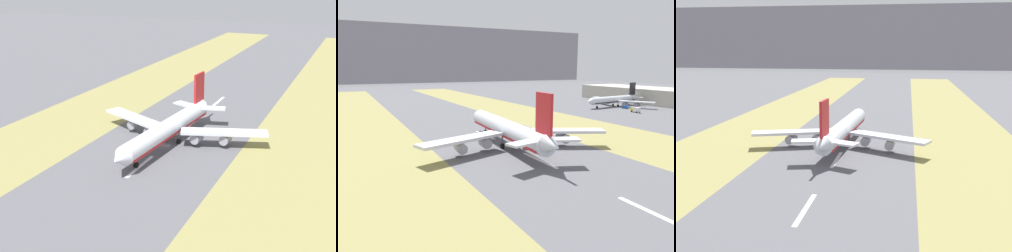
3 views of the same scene
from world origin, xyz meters
TOP-DOWN VIEW (x-y plane):
  - ground_plane at (0.00, 0.00)m, footprint 800.00×800.00m
  - grass_median_west at (-45.00, 0.00)m, footprint 40.00×600.00m
  - grass_median_east at (45.00, 0.00)m, footprint 40.00×600.00m
  - centreline_dash_near at (0.00, -60.27)m, footprint 1.20×18.00m
  - centreline_dash_mid at (0.00, -20.27)m, footprint 1.20×18.00m
  - centreline_dash_far at (0.00, 19.73)m, footprint 1.20×18.00m
  - airplane_main_jet at (-0.96, -2.17)m, footprint 63.98×67.22m
  - terminal_building at (160.84, 81.99)m, footprint 36.00×101.97m
  - airplane_parked_apron at (117.32, 67.76)m, footprint 52.73×49.92m
  - service_truck at (106.05, 39.60)m, footprint 3.13×6.21m
  - apron_car at (114.68, 55.86)m, footprint 2.50×4.60m
  - mountain_ridge at (0.00, 520.00)m, footprint 800.00×120.00m

SIDE VIEW (x-z plane):
  - ground_plane at x=0.00m, z-range 0.00..0.00m
  - grass_median_west at x=-45.00m, z-range 0.00..0.01m
  - grass_median_east at x=45.00m, z-range 0.00..0.01m
  - centreline_dash_near at x=0.00m, z-range 0.00..0.01m
  - centreline_dash_mid at x=0.00m, z-range 0.00..0.01m
  - centreline_dash_far at x=0.00m, z-range 0.00..0.01m
  - apron_car at x=114.68m, z-range -0.01..2.02m
  - service_truck at x=106.05m, z-range 0.12..3.22m
  - airplane_parked_apron at x=117.32m, z-range -3.20..12.66m
  - terminal_building at x=160.84m, z-range 0.00..11.10m
  - airplane_main_jet at x=-0.96m, z-range -4.08..16.12m
  - mountain_ridge at x=0.00m, z-range 0.00..95.19m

